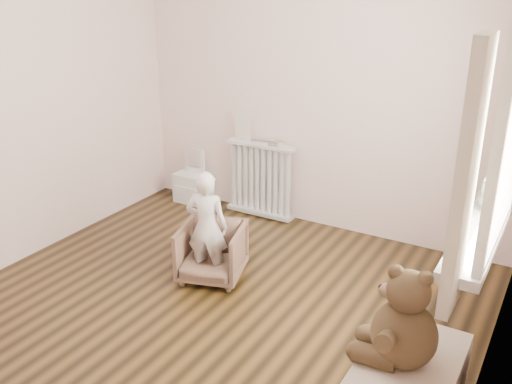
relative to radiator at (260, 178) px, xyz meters
The scene contains 17 objects.
floor 1.80m from the radiator, 72.89° to the right, with size 3.60×3.60×0.01m, color black.
back_wall 1.05m from the radiator, 13.06° to the left, with size 3.60×0.02×2.60m, color white.
left_wall 2.30m from the radiator, 127.36° to the right, with size 0.02×3.60×2.60m, color white.
right_wall 3.00m from the radiator, 35.94° to the right, with size 0.02×3.60×2.60m, color white.
window 2.87m from the radiator, 31.22° to the right, with size 0.03×0.90×1.10m, color white.
window_sill 2.63m from the radiator, 32.25° to the right, with size 0.22×1.10×0.06m, color silver.
curtain_left 3.08m from the radiator, 41.98° to the right, with size 0.06×0.26×1.30m, color beige.
curtain_right 2.52m from the radiator, 20.49° to the right, with size 0.06×0.26×1.30m, color beige.
radiator is the anchor object (origin of this frame).
paper_doll 0.52m from the radiator, behind, with size 0.16×0.01×0.27m, color beige.
tin_a 0.40m from the radiator, ahead, with size 0.09×0.09×0.06m, color #A59E8C.
tin_b 0.42m from the radiator, ahead, with size 0.09×0.09×0.05m, color #A59E8C.
toy_vanity 0.79m from the radiator, behind, with size 0.35×0.25×0.56m, color silver.
armchair 1.28m from the radiator, 77.56° to the right, with size 0.47×0.49×0.44m, color brown.
child 1.32m from the radiator, 78.03° to the right, with size 0.32×0.21×0.88m, color white.
teddy_bear 2.89m from the radiator, 45.95° to the right, with size 0.43×0.33×0.53m, color #312313, non-canonical shape.
plush_cat 2.46m from the radiator, 24.23° to the right, with size 0.17×0.27×0.23m, color slate, non-canonical shape.
Camera 1 is at (2.04, -2.80, 2.29)m, focal length 40.00 mm.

